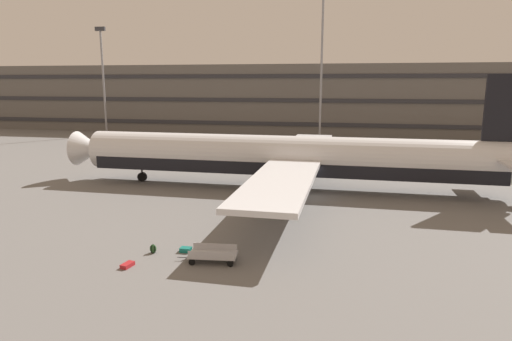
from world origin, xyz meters
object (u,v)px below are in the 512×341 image
object	(u,v)px
airliner	(291,158)
suitcase_purple	(186,250)
baggage_cart	(213,254)
suitcase_laid_flat	(127,265)
backpack_small	(153,249)

from	to	relation	value
airliner	suitcase_purple	xyz separation A→B (m)	(-4.04, -16.68, -2.78)
suitcase_purple	airliner	bearing A→B (deg)	76.37
airliner	baggage_cart	size ratio (longest dim) A/B	13.06
suitcase_laid_flat	baggage_cart	size ratio (longest dim) A/B	0.25
suitcase_laid_flat	backpack_small	world-z (taller)	backpack_small
suitcase_purple	suitcase_laid_flat	xyz separation A→B (m)	(-2.28, -2.66, -0.02)
suitcase_laid_flat	baggage_cart	world-z (taller)	baggage_cart
suitcase_purple	backpack_small	size ratio (longest dim) A/B	1.17
suitcase_purple	backpack_small	world-z (taller)	backpack_small
backpack_small	baggage_cart	distance (m)	3.79
backpack_small	airliner	bearing A→B (deg)	71.33
airliner	baggage_cart	distance (m)	18.06
airliner	suitcase_purple	size ratio (longest dim) A/B	65.88
airliner	baggage_cart	xyz separation A→B (m)	(-2.07, -17.77, -2.48)
airliner	backpack_small	bearing A→B (deg)	-108.67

